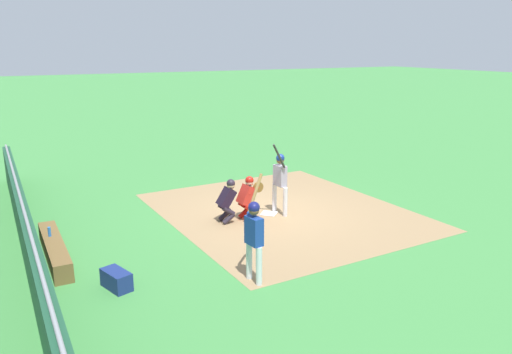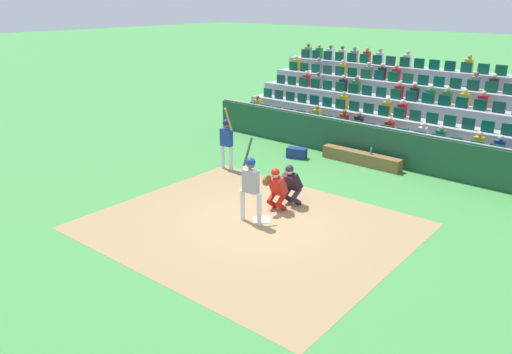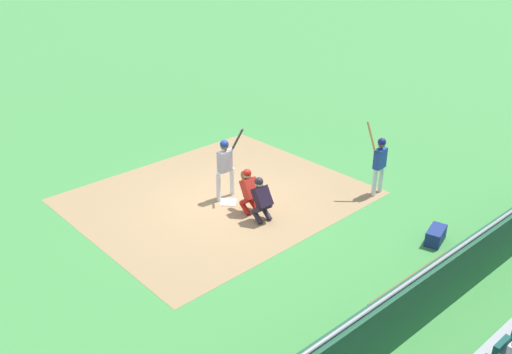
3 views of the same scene
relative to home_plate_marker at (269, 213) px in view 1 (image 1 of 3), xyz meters
name	(u,v)px [view 1 (image 1 of 3)]	position (x,y,z in m)	size (l,w,h in m)	color
ground_plane	(269,214)	(0.00, 0.00, -0.02)	(160.00, 160.00, 0.00)	#408A42
infield_dirt_patch	(283,211)	(0.00, 0.50, -0.01)	(7.81, 6.67, 0.01)	#9A7A53
home_plate_marker	(269,213)	(0.00, 0.00, 0.00)	(0.44, 0.44, 0.02)	white
batter_at_plate	(280,177)	(0.14, 0.28, 1.11)	(0.71, 0.58, 2.19)	silver
catcher_crouching	(248,195)	(0.13, -0.76, 0.70)	(0.47, 0.72, 1.28)	red
home_plate_umpire	(228,199)	(0.05, -1.36, 0.67)	(0.48, 0.52, 1.25)	#28202C
dugout_wall	(25,230)	(0.00, -6.55, 0.64)	(15.57, 0.24, 1.36)	#1C4C32
dugout_bench	(55,250)	(0.44, -6.00, 0.20)	(3.02, 0.40, 0.44)	brown
water_bottle_on_bench	(49,232)	(0.09, -6.04, 0.54)	(0.07, 0.07, 0.23)	blue
equipment_duffel_bag	(116,280)	(2.61, -5.07, 0.18)	(0.72, 0.36, 0.38)	navy
on_deck_batter	(254,232)	(3.66, -2.44, 1.08)	(0.59, 0.50, 2.25)	silver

